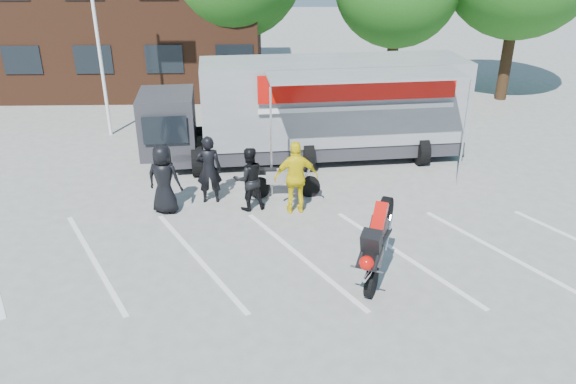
{
  "coord_description": "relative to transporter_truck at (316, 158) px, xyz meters",
  "views": [
    {
      "loc": [
        -0.44,
        -10.25,
        6.87
      ],
      "look_at": [
        -0.08,
        1.81,
        1.3
      ],
      "focal_mm": 35.0,
      "sensor_mm": 36.0,
      "label": 1
    }
  ],
  "objects": [
    {
      "name": "spectator_leather_b",
      "position": [
        -3.24,
        -3.26,
        0.97
      ],
      "size": [
        0.73,
        0.51,
        1.93
      ],
      "primitive_type": "imported",
      "rotation": [
        0.0,
        0.0,
        3.21
      ],
      "color": "black",
      "rests_on": "ground"
    },
    {
      "name": "stunt_bike_rider",
      "position": [
        0.81,
        -7.3,
        0.0
      ],
      "size": [
        1.52,
        1.99,
        2.12
      ],
      "primitive_type": null,
      "rotation": [
        0.0,
        0.0,
        -0.42
      ],
      "color": "black",
      "rests_on": "ground"
    },
    {
      "name": "spectator_leather_a",
      "position": [
        -4.36,
        -3.87,
        0.95
      ],
      "size": [
        1.05,
        0.82,
        1.9
      ],
      "primitive_type": "imported",
      "rotation": [
        0.0,
        0.0,
        2.88
      ],
      "color": "black",
      "rests_on": "ground"
    },
    {
      "name": "parking_bay_lines",
      "position": [
        -1.05,
        -6.34,
        0.01
      ],
      "size": [
        18.09,
        13.33,
        0.01
      ],
      "primitive_type": "cube",
      "rotation": [
        0.0,
        0.0,
        0.52
      ],
      "color": "white",
      "rests_on": "ground"
    },
    {
      "name": "office_building",
      "position": [
        -11.05,
        10.66,
        3.5
      ],
      "size": [
        18.0,
        8.0,
        7.0
      ],
      "primitive_type": "cube",
      "color": "#4E2919",
      "rests_on": "ground"
    },
    {
      "name": "transporter_truck",
      "position": [
        0.0,
        0.0,
        0.0
      ],
      "size": [
        10.72,
        5.96,
        3.27
      ],
      "primitive_type": null,
      "rotation": [
        0.0,
        0.0,
        0.1
      ],
      "color": "#93969B",
      "rests_on": "ground"
    },
    {
      "name": "parked_motorcycle",
      "position": [
        -1.15,
        -3.04,
        0.0
      ],
      "size": [
        2.1,
        0.75,
        1.09
      ],
      "primitive_type": null,
      "rotation": [
        0.0,
        0.0,
        1.6
      ],
      "color": "#ABABB0",
      "rests_on": "ground"
    },
    {
      "name": "ground",
      "position": [
        -1.05,
        -7.34,
        0.0
      ],
      "size": [
        100.0,
        100.0,
        0.0
      ],
      "primitive_type": "plane",
      "color": "#9C9C97",
      "rests_on": "ground"
    },
    {
      "name": "spectator_hivis",
      "position": [
        -0.86,
        -3.98,
        1.0
      ],
      "size": [
        1.22,
        0.61,
        2.01
      ],
      "primitive_type": "imported",
      "rotation": [
        0.0,
        0.0,
        3.25
      ],
      "color": "yellow",
      "rests_on": "ground"
    },
    {
      "name": "spectator_leather_c",
      "position": [
        -2.12,
        -3.76,
        0.89
      ],
      "size": [
        1.02,
        0.89,
        1.77
      ],
      "primitive_type": "imported",
      "rotation": [
        0.0,
        0.0,
        3.44
      ],
      "color": "black",
      "rests_on": "ground"
    }
  ]
}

